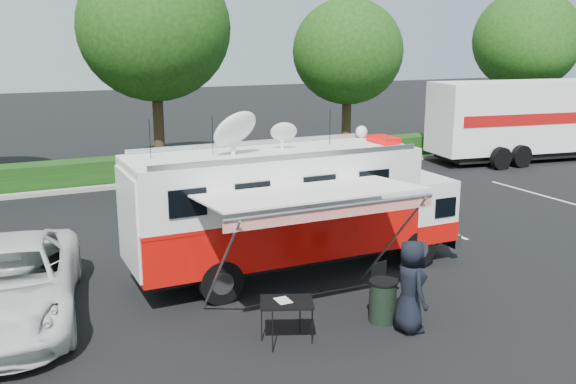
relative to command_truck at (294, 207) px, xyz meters
name	(u,v)px	position (x,y,z in m)	size (l,w,h in m)	color
ground_plane	(297,272)	(0.07, 0.00, -1.66)	(120.00, 120.00, 0.00)	black
back_border	(183,52)	(1.21, 12.90, 3.35)	(60.00, 6.14, 8.87)	#9E998E
stall_lines	(234,241)	(-0.43, 3.00, -1.65)	(24.12, 5.50, 0.01)	silver
command_truck	(294,207)	(0.00, 0.00, 0.00)	(8.07, 2.22, 3.87)	black
awning	(313,197)	(-0.72, -2.31, 0.83)	(4.40, 2.30, 2.66)	silver
white_suv	(12,320)	(-6.34, 0.02, -1.66)	(2.62, 5.67, 1.58)	silver
person	(408,330)	(0.63, -3.79, -1.66)	(0.89, 0.58, 1.83)	black
folding_table	(287,303)	(-1.73, -3.24, -0.88)	(1.16, 1.01, 0.83)	black
folding_chair	(381,281)	(0.81, -2.54, -1.11)	(0.53, 0.56, 0.92)	black
trash_bin	(383,301)	(0.39, -3.24, -1.22)	(0.58, 0.58, 0.87)	black
semi_trailer	(551,118)	(17.52, 8.57, 0.27)	(12.07, 4.14, 3.65)	white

